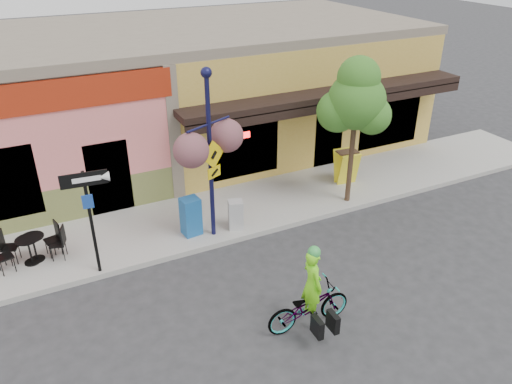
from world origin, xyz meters
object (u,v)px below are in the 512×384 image
(cyclist_rider, at_px, (311,294))
(newspaper_box_grey, at_px, (236,215))
(one_way_sign, at_px, (92,224))
(bicycle, at_px, (309,306))
(lamp_post, at_px, (210,157))
(street_tree, at_px, (354,132))
(newspaper_box_blue, at_px, (191,216))
(building, at_px, (166,92))

(cyclist_rider, xyz_separation_m, newspaper_box_grey, (0.09, 4.01, -0.24))
(newspaper_box_grey, bearing_deg, cyclist_rider, -73.86)
(cyclist_rider, height_order, one_way_sign, one_way_sign)
(bicycle, bearing_deg, cyclist_rider, -88.09)
(lamp_post, relative_size, newspaper_box_grey, 5.47)
(lamp_post, height_order, street_tree, lamp_post)
(lamp_post, relative_size, street_tree, 1.03)
(newspaper_box_blue, relative_size, newspaper_box_grey, 1.28)
(building, xyz_separation_m, lamp_post, (-0.85, -6.54, 0.16))
(building, distance_m, bicycle, 10.68)
(building, bearing_deg, street_tree, -61.98)
(building, distance_m, cyclist_rider, 10.63)
(bicycle, distance_m, cyclist_rider, 0.32)
(newspaper_box_blue, bearing_deg, bicycle, -82.89)
(building, xyz_separation_m, cyclist_rider, (-0.28, -10.53, -1.44))
(building, distance_m, lamp_post, 6.59)
(building, distance_m, street_tree, 7.44)
(bicycle, distance_m, newspaper_box_grey, 4.01)
(street_tree, bearing_deg, newspaper_box_blue, 176.24)
(newspaper_box_blue, xyz_separation_m, street_tree, (4.87, -0.32, 1.67))
(building, xyz_separation_m, newspaper_box_blue, (-1.37, -6.25, -1.57))
(building, relative_size, street_tree, 4.13)
(bicycle, distance_m, one_way_sign, 5.24)
(one_way_sign, bearing_deg, cyclist_rider, -39.90)
(street_tree, bearing_deg, newspaper_box_grey, 179.21)
(lamp_post, bearing_deg, bicycle, -106.75)
(bicycle, bearing_deg, newspaper_box_blue, 15.64)
(one_way_sign, relative_size, newspaper_box_blue, 2.50)
(one_way_sign, height_order, newspaper_box_blue, one_way_sign)
(cyclist_rider, relative_size, one_way_sign, 0.61)
(bicycle, height_order, newspaper_box_grey, bicycle)
(cyclist_rider, height_order, lamp_post, lamp_post)
(building, height_order, newspaper_box_blue, building)
(cyclist_rider, xyz_separation_m, newspaper_box_blue, (-1.10, 4.28, -0.13))
(building, relative_size, cyclist_rider, 11.30)
(building, xyz_separation_m, one_way_sign, (-3.94, -6.85, -0.78))
(bicycle, height_order, street_tree, street_tree)
(newspaper_box_grey, bearing_deg, newspaper_box_blue, -175.35)
(street_tree, bearing_deg, cyclist_rider, -133.65)
(lamp_post, bearing_deg, building, 58.30)
(cyclist_rider, relative_size, newspaper_box_blue, 1.52)
(bicycle, bearing_deg, one_way_sign, 46.37)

